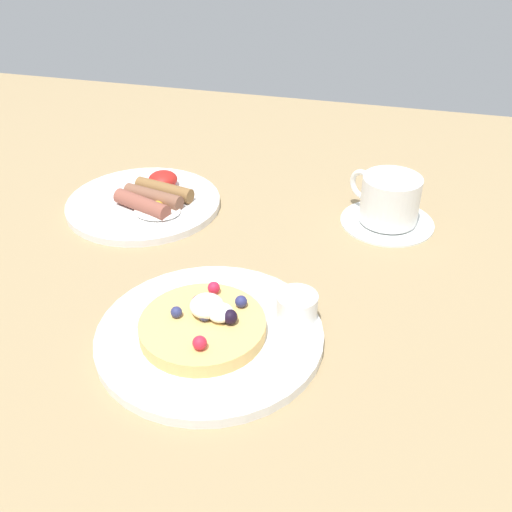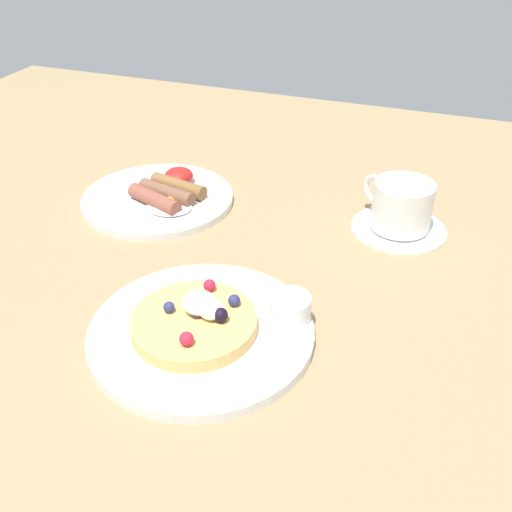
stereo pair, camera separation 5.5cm
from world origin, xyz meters
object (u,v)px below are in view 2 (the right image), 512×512
object	(u,v)px
syrup_ramekin	(290,308)
coffee_cup	(401,204)
pancake_plate	(202,332)
breakfast_plate	(158,199)
coffee_saucer	(399,228)

from	to	relation	value
syrup_ramekin	coffee_cup	world-z (taller)	coffee_cup
pancake_plate	syrup_ramekin	distance (cm)	9.89
breakfast_plate	coffee_cup	world-z (taller)	coffee_cup
syrup_ramekin	coffee_cup	size ratio (longest dim) A/B	0.44
breakfast_plate	coffee_saucer	xyz separation A→B (cm)	(35.31, 4.35, -0.23)
breakfast_plate	pancake_plate	bearing A→B (deg)	-53.50
syrup_ramekin	breakfast_plate	bearing A→B (deg)	142.80
syrup_ramekin	breakfast_plate	distance (cm)	34.26
coffee_cup	breakfast_plate	bearing A→B (deg)	-172.79
pancake_plate	coffee_cup	bearing A→B (deg)	61.32
syrup_ramekin	breakfast_plate	xyz separation A→B (cm)	(-27.24, 20.68, -2.12)
pancake_plate	breakfast_plate	bearing A→B (deg)	126.50
pancake_plate	coffee_cup	xyz separation A→B (cm)	(16.35, 29.89, 3.39)
syrup_ramekin	coffee_cup	distance (cm)	26.38
pancake_plate	coffee_cup	world-z (taller)	coffee_cup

